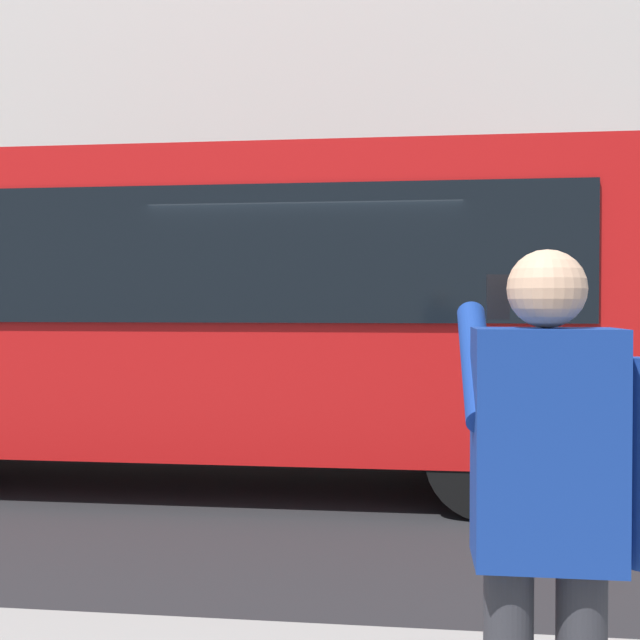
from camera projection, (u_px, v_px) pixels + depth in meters
name	position (u px, v px, depth m)	size (l,w,h in m)	color
ground_plane	(320.00, 484.00, 7.25)	(60.00, 60.00, 0.00)	#232326
building_facade_far	(365.00, 67.00, 13.87)	(28.00, 1.55, 12.00)	beige
red_bus	(162.00, 306.00, 7.50)	(9.05, 2.54, 3.08)	red
pedestrian_photographer	(546.00, 502.00, 2.16)	(0.53, 0.52, 1.70)	#2D2D33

